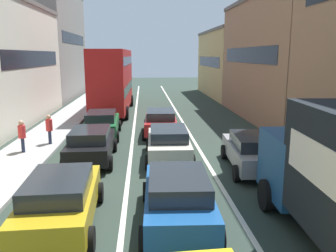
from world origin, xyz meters
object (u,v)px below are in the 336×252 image
Objects in this scene: hatchback_centre_lane_third at (168,142)px; sedan_centre_lane_second at (178,196)px; sedan_right_lane_behind_truck at (253,151)px; pedestrian_mid_sidewalk at (22,135)px; bus_mid_queue_primary at (113,78)px; sedan_left_lane_third at (91,144)px; wagon_left_lane_second at (60,199)px; coupe_centre_lane_fourth at (161,122)px; sedan_left_lane_fourth at (102,123)px; pedestrian_near_kerb at (49,128)px.

sedan_centre_lane_second is at bearing 179.85° from hatchback_centre_lane_third.
pedestrian_mid_sidewalk is at bearing 78.08° from sedan_right_lane_behind_truck.
hatchback_centre_lane_third is at bearing -163.79° from bus_mid_queue_primary.
sedan_left_lane_third is at bearing 140.24° from pedestrian_mid_sidewalk.
wagon_left_lane_second is 19.33m from bus_mid_queue_primary.
pedestrian_mid_sidewalk is (-6.74, -3.73, 0.15)m from coupe_centre_lane_fourth.
hatchback_centre_lane_third is at bearing 149.76° from pedestrian_mid_sidewalk.
hatchback_centre_lane_third is 5.01m from coupe_centre_lane_fourth.
sedan_left_lane_third is (-3.27, 6.09, 0.00)m from sedan_centre_lane_second.
coupe_centre_lane_fourth is (-0.09, 5.01, 0.00)m from hatchback_centre_lane_third.
wagon_left_lane_second is 10.74m from sedan_left_lane_fourth.
sedan_centre_lane_second is at bearing -164.29° from sedan_left_lane_fourth.
wagon_left_lane_second is at bearing 151.90° from hatchback_centre_lane_third.
sedan_left_lane_third is 1.00× the size of sedan_left_lane_fourth.
hatchback_centre_lane_third is at bearing -91.42° from sedan_left_lane_third.
wagon_left_lane_second and sedan_left_lane_third have the same top height.
sedan_left_lane_fourth is at bearing 38.04° from hatchback_centre_lane_third.
sedan_left_lane_third is 2.61× the size of pedestrian_near_kerb.
bus_mid_queue_primary is at bearing -1.35° from sedan_left_lane_fourth.
wagon_left_lane_second is 2.63× the size of pedestrian_near_kerb.
pedestrian_near_kerb is 1.75m from pedestrian_mid_sidewalk.
wagon_left_lane_second is (-3.23, 0.06, 0.00)m from sedan_centre_lane_second.
sedan_centre_lane_second is 11.31m from sedan_left_lane_fourth.
pedestrian_mid_sidewalk is at bearing 44.28° from sedan_centre_lane_second.
sedan_centre_lane_second is 6.05m from hatchback_centre_lane_third.
hatchback_centre_lane_third and sedan_right_lane_behind_truck have the same top height.
wagon_left_lane_second is 1.01× the size of sedan_left_lane_third.
sedan_centre_lane_second and sedan_left_lane_fourth have the same top height.
sedan_centre_lane_second is 1.01× the size of sedan_left_lane_third.
wagon_left_lane_second is at bearing 179.11° from sedan_left_lane_fourth.
sedan_left_lane_fourth is (-0.10, 10.74, 0.00)m from wagon_left_lane_second.
sedan_left_lane_fourth is at bearing 96.82° from coupe_centre_lane_fourth.
sedan_left_lane_third is 6.00m from coupe_centre_lane_fourth.
sedan_right_lane_behind_truck is at bearing -36.60° from sedan_centre_lane_second.
sedan_right_lane_behind_truck is 2.66× the size of pedestrian_mid_sidewalk.
sedan_left_lane_third and sedan_left_lane_fourth have the same top height.
pedestrian_near_kerb is at bearing 41.66° from sedan_left_lane_third.
pedestrian_near_kerb is (-2.46, -1.95, 0.15)m from sedan_left_lane_fourth.
pedestrian_near_kerb reaches higher than sedan_left_lane_third.
wagon_left_lane_second is at bearing 165.74° from coupe_centre_lane_fourth.
hatchback_centre_lane_third is 1.01× the size of sedan_left_lane_third.
bus_mid_queue_primary is at bearing -0.45° from sedan_left_lane_third.
hatchback_centre_lane_third is 5.91m from sedan_left_lane_fourth.
sedan_centre_lane_second is 2.63× the size of pedestrian_mid_sidewalk.
sedan_left_lane_third is at bearing 179.36° from sedan_left_lane_fourth.
sedan_centre_lane_second and sedan_left_lane_third have the same top height.
hatchback_centre_lane_third is at bearing -144.96° from sedan_left_lane_fourth.
hatchback_centre_lane_third is 1.00× the size of sedan_left_lane_fourth.
sedan_right_lane_behind_truck is at bearing -59.61° from wagon_left_lane_second.
wagon_left_lane_second is 6.89m from hatchback_centre_lane_third.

